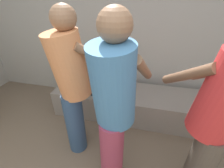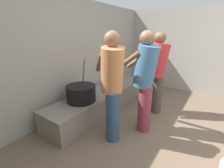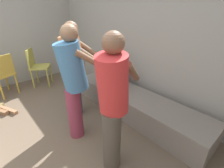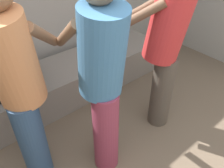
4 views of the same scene
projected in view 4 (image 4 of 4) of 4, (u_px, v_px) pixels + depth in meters
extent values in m
cube|color=slate|center=(65.00, 81.00, 2.66)|extent=(2.54, 0.60, 0.39)
cylinder|color=black|center=(7.00, 75.00, 2.17)|extent=(0.50, 0.50, 0.28)
cylinder|color=#937047|center=(6.00, 39.00, 2.01)|extent=(0.15, 0.23, 0.51)
cylinder|color=#8C3347|center=(106.00, 132.00, 1.82)|extent=(0.20, 0.20, 0.75)
cylinder|color=teal|center=(102.00, 53.00, 1.44)|extent=(0.37, 0.43, 0.64)
cylinder|color=brown|center=(105.00, 26.00, 1.61)|extent=(0.16, 0.46, 0.35)
cylinder|color=brown|center=(67.00, 34.00, 1.51)|extent=(0.16, 0.46, 0.35)
cylinder|color=#4C4238|center=(161.00, 92.00, 2.22)|extent=(0.20, 0.20, 0.74)
cylinder|color=red|center=(168.00, 24.00, 1.83)|extent=(0.44, 0.48, 0.63)
cylinder|color=brown|center=(146.00, 7.00, 1.96)|extent=(0.27, 0.43, 0.35)
cylinder|color=brown|center=(136.00, 18.00, 1.76)|extent=(0.27, 0.43, 0.35)
cylinder|color=navy|center=(33.00, 141.00, 1.75)|extent=(0.20, 0.20, 0.74)
cylinder|color=#D17F4C|center=(11.00, 62.00, 1.37)|extent=(0.48, 0.48, 0.64)
cylinder|color=brown|center=(43.00, 35.00, 1.51)|extent=(0.36, 0.38, 0.35)
cylinder|color=brown|center=(3.00, 34.00, 1.52)|extent=(0.36, 0.38, 0.35)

